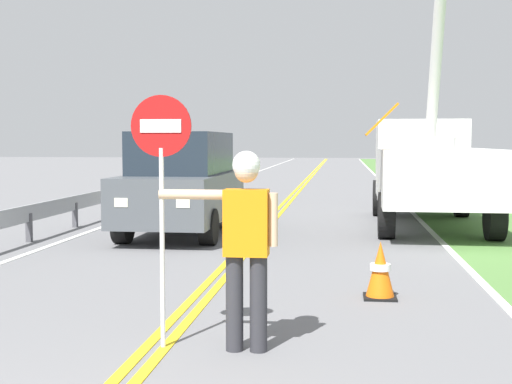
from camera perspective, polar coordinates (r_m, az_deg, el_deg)
name	(u,v)px	position (r m, az deg, el deg)	size (l,w,h in m)	color
centerline_yellow_left	(286,200)	(22.52, 2.50, -0.68)	(0.11, 110.00, 0.01)	yellow
centerline_yellow_right	(292,200)	(22.51, 2.96, -0.68)	(0.11, 110.00, 0.01)	yellow
edge_line_right	(401,201)	(22.53, 11.90, -0.76)	(0.12, 110.00, 0.01)	silver
edge_line_left	(181,199)	(23.07, -6.22, -0.59)	(0.12, 110.00, 0.01)	silver
flagger_worker	(245,237)	(6.25, -0.89, -3.76)	(1.09, 0.25, 1.83)	#2D2D33
stop_sign_paddle	(161,164)	(6.34, -7.81, 2.33)	(0.56, 0.04, 2.33)	silver
utility_bucket_truck	(428,162)	(16.36, 13.99, 2.39)	(2.79, 6.85, 6.11)	white
oncoming_suv_nearest	(183,183)	(14.29, -6.05, 0.75)	(1.94, 4.62, 2.10)	#4C5156
traffic_cone_lead	(380,271)	(8.59, 10.22, -6.44)	(0.40, 0.40, 0.70)	orange
guardrail_left_shoulder	(123,193)	(19.11, -10.91, -0.07)	(0.10, 32.00, 0.71)	#9EA0A3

